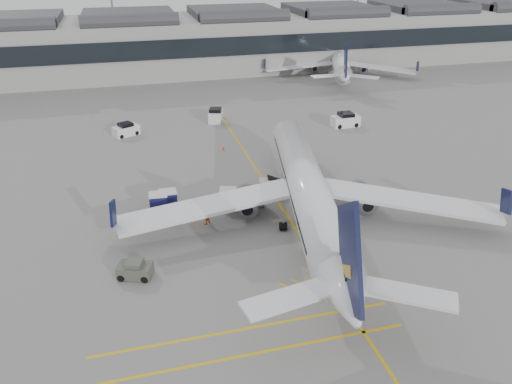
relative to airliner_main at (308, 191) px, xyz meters
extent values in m
plane|color=gray|center=(-11.64, -3.74, -3.16)|extent=(220.00, 220.00, 0.00)
cube|color=#9E9E99|center=(-11.64, 68.26, 2.34)|extent=(200.00, 20.00, 11.00)
cube|color=black|center=(-11.64, 58.06, 3.34)|extent=(200.00, 0.50, 3.60)
cube|color=#38383D|center=(-11.64, 68.26, 8.54)|extent=(200.00, 18.00, 1.40)
cylinder|color=slate|center=(-16.64, 82.26, 9.34)|extent=(0.44, 0.44, 25.00)
cube|color=gold|center=(-1.64, 6.26, -3.16)|extent=(0.25, 60.00, 0.01)
cylinder|color=white|center=(0.14, 0.68, 0.05)|extent=(9.81, 30.81, 3.84)
cone|color=white|center=(3.56, 17.71, 0.05)|extent=(4.57, 4.76, 3.84)
cone|color=white|center=(-3.37, -16.75, 0.46)|extent=(4.73, 5.57, 3.84)
cube|color=white|center=(-9.68, 1.09, -0.86)|extent=(17.68, 5.66, 0.36)
cube|color=white|center=(9.35, -2.73, -0.86)|extent=(16.95, 11.72, 0.36)
cylinder|color=slate|center=(-5.57, 2.35, -1.58)|extent=(2.83, 4.03, 2.15)
cylinder|color=slate|center=(6.05, 0.01, -1.58)|extent=(2.83, 4.03, 2.15)
cube|color=black|center=(-3.25, -16.15, 3.33)|extent=(1.83, 7.69, 8.56)
cylinder|color=black|center=(2.45, 12.20, -2.84)|extent=(0.41, 0.70, 0.65)
cylinder|color=black|center=(-2.87, -1.32, -2.76)|extent=(0.86, 0.94, 0.82)
cylinder|color=black|center=(2.14, -2.33, -2.76)|extent=(0.86, 0.94, 0.82)
cylinder|color=white|center=(27.63, 55.97, -0.45)|extent=(11.84, 25.44, 3.24)
cone|color=white|center=(32.62, 69.76, -0.45)|extent=(4.22, 4.35, 3.24)
cone|color=white|center=(22.53, 41.86, -0.10)|extent=(4.46, 5.00, 3.24)
cube|color=white|center=(19.49, 57.54, -1.22)|extent=(14.75, 3.58, 0.30)
cube|color=white|center=(34.90, 51.97, -1.22)|extent=(13.48, 11.45, 0.30)
cylinder|color=slate|center=(23.08, 58.08, -1.83)|extent=(2.76, 3.54, 1.81)
cylinder|color=slate|center=(32.48, 54.68, -1.83)|extent=(2.76, 3.54, 1.81)
cube|color=black|center=(22.71, 42.34, 2.31)|extent=(2.47, 6.26, 7.22)
cylinder|color=black|center=(31.00, 65.30, -2.89)|extent=(0.41, 0.60, 0.55)
cylinder|color=black|center=(24.87, 54.68, -2.82)|extent=(0.80, 0.85, 0.69)
cylinder|color=black|center=(28.93, 53.21, -2.82)|extent=(0.80, 0.85, 0.69)
cube|color=#B8B5AE|center=(-1.39, 6.62, -2.80)|extent=(4.16, 2.21, 0.73)
cube|color=black|center=(-0.37, 6.45, -1.97)|extent=(3.66, 1.73, 1.54)
cube|color=#B8B5AE|center=(-2.52, 6.82, -2.07)|extent=(1.15, 1.49, 0.93)
cylinder|color=black|center=(-2.95, 6.16, -2.94)|extent=(0.48, 0.26, 0.46)
cylinder|color=black|center=(-2.70, 7.59, -2.94)|extent=(0.48, 0.26, 0.46)
cylinder|color=black|center=(-0.09, 5.66, -2.94)|extent=(0.48, 0.26, 0.46)
cylinder|color=black|center=(0.16, 7.09, -2.94)|extent=(0.48, 0.26, 0.46)
cube|color=gray|center=(-4.31, 4.12, -2.97)|extent=(2.02, 1.75, 0.13)
cube|color=#13154A|center=(-4.31, 4.12, -2.12)|extent=(1.85, 1.67, 1.55)
cube|color=silver|center=(-4.31, 4.12, -1.30)|extent=(1.91, 1.73, 0.11)
cylinder|color=black|center=(-4.96, 3.43, -3.05)|extent=(0.25, 0.14, 0.24)
cylinder|color=black|center=(-5.13, 4.59, -3.05)|extent=(0.25, 0.14, 0.24)
cylinder|color=black|center=(-3.48, 3.64, -3.05)|extent=(0.25, 0.14, 0.24)
cylinder|color=black|center=(-3.65, 4.81, -3.05)|extent=(0.25, 0.14, 0.24)
cube|color=gray|center=(-6.93, 4.99, -2.97)|extent=(2.13, 1.91, 0.13)
cube|color=#13154A|center=(-6.93, 4.99, -2.13)|extent=(1.96, 1.81, 1.53)
cube|color=silver|center=(-6.93, 4.99, -1.32)|extent=(2.02, 1.88, 0.11)
cylinder|color=black|center=(-7.80, 4.62, -3.05)|extent=(0.25, 0.16, 0.23)
cylinder|color=black|center=(-7.49, 5.74, -3.05)|extent=(0.25, 0.16, 0.23)
cylinder|color=black|center=(-6.37, 4.23, -3.05)|extent=(0.25, 0.16, 0.23)
cylinder|color=black|center=(-6.06, 5.35, -3.05)|extent=(0.25, 0.16, 0.23)
cube|color=gray|center=(-14.04, 5.44, -2.96)|extent=(2.07, 1.75, 0.14)
cube|color=#13154A|center=(-14.04, 5.44, -2.04)|extent=(1.89, 1.68, 1.66)
cube|color=silver|center=(-14.04, 5.44, -1.17)|extent=(1.95, 1.74, 0.11)
cylinder|color=black|center=(-14.89, 4.87, -3.04)|extent=(0.26, 0.13, 0.25)
cylinder|color=black|center=(-14.80, 6.13, -3.04)|extent=(0.26, 0.13, 0.25)
cylinder|color=black|center=(-13.29, 4.75, -3.04)|extent=(0.26, 0.13, 0.25)
cylinder|color=black|center=(-13.20, 6.01, -3.04)|extent=(0.26, 0.13, 0.25)
cube|color=gray|center=(-13.04, 5.88, -2.96)|extent=(1.93, 1.59, 0.14)
cube|color=#13154A|center=(-13.04, 5.88, -2.06)|extent=(1.76, 1.53, 1.63)
cube|color=silver|center=(-13.04, 5.88, -1.21)|extent=(1.81, 1.59, 0.11)
cylinder|color=black|center=(-13.83, 5.25, -3.04)|extent=(0.25, 0.11, 0.25)
cylinder|color=black|center=(-13.84, 6.49, -3.04)|extent=(0.25, 0.11, 0.25)
cylinder|color=black|center=(-12.25, 5.26, -3.04)|extent=(0.25, 0.11, 0.25)
cylinder|color=black|center=(-12.26, 6.50, -3.04)|extent=(0.25, 0.11, 0.25)
imported|color=#E3600B|center=(-7.88, 4.36, -2.30)|extent=(0.75, 0.65, 1.74)
imported|color=orange|center=(-9.84, 1.82, -2.22)|extent=(1.16, 1.12, 1.89)
cube|color=#4C5144|center=(-16.95, -5.30, -2.56)|extent=(3.13, 2.49, 1.09)
cube|color=#4C5144|center=(-16.95, -5.30, -1.91)|extent=(1.69, 1.69, 0.55)
cylinder|color=black|center=(-18.12, -5.62, -2.86)|extent=(0.67, 0.47, 0.61)
cylinder|color=black|center=(-17.62, -4.29, -2.86)|extent=(0.67, 0.47, 0.61)
cylinder|color=black|center=(-16.27, -6.31, -2.86)|extent=(0.67, 0.47, 0.61)
cylinder|color=black|center=(-15.78, -4.98, -2.86)|extent=(0.67, 0.47, 0.61)
cone|color=#F24C0A|center=(-4.26, 20.56, -2.90)|extent=(0.37, 0.37, 0.52)
cone|color=#F24C0A|center=(5.72, 5.50, -2.93)|extent=(0.33, 0.33, 0.46)
cube|color=white|center=(-16.54, 29.67, -2.47)|extent=(4.02, 3.19, 1.40)
cube|color=black|center=(-16.54, 29.67, -1.62)|extent=(2.36, 2.31, 0.60)
cylinder|color=black|center=(-17.27, 28.43, -2.86)|extent=(0.63, 0.46, 0.60)
cylinder|color=black|center=(-17.97, 29.86, -2.86)|extent=(0.63, 0.46, 0.60)
cylinder|color=black|center=(-15.12, 29.48, -2.86)|extent=(0.63, 0.46, 0.60)
cylinder|color=black|center=(-15.82, 30.91, -2.86)|extent=(0.63, 0.46, 0.60)
cube|color=white|center=(-2.91, 32.82, -2.41)|extent=(2.96, 4.25, 1.50)
cube|color=black|center=(-2.91, 32.82, -1.50)|extent=(2.30, 2.37, 0.64)
cylinder|color=black|center=(-2.46, 31.34, -2.84)|extent=(0.41, 0.68, 0.64)
cylinder|color=black|center=(-4.10, 31.84, -2.84)|extent=(0.41, 0.68, 0.64)
cylinder|color=black|center=(-1.72, 33.81, -2.84)|extent=(0.41, 0.68, 0.64)
cylinder|color=black|center=(-3.36, 34.30, -2.84)|extent=(0.41, 0.68, 0.64)
cube|color=white|center=(15.44, 25.26, -2.37)|extent=(4.16, 2.16, 1.59)
cube|color=black|center=(15.44, 25.26, -1.40)|extent=(2.10, 1.99, 0.68)
cylinder|color=black|center=(14.10, 24.31, -2.82)|extent=(0.69, 0.27, 0.68)
cylinder|color=black|center=(14.05, 26.13, -2.82)|extent=(0.69, 0.27, 0.68)
cylinder|color=black|center=(16.83, 24.38, -2.82)|extent=(0.69, 0.27, 0.68)
cylinder|color=black|center=(16.78, 26.20, -2.82)|extent=(0.69, 0.27, 0.68)
camera|label=1|loc=(-16.05, -40.53, 21.59)|focal=35.00mm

